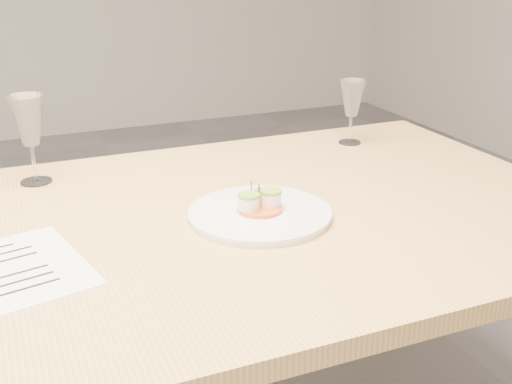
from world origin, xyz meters
name	(u,v)px	position (x,y,z in m)	size (l,w,h in m)	color
dining_table	(32,278)	(0.00, 0.00, 0.68)	(2.40, 1.00, 0.75)	#DFB161
dinner_plate	(260,212)	(0.46, -0.05, 0.76)	(0.30, 0.30, 0.08)	white
recipe_sheet	(15,269)	(-0.03, -0.09, 0.75)	(0.28, 0.33, 0.00)	white
wine_glass_3	(29,122)	(0.05, 0.36, 0.90)	(0.08, 0.08, 0.21)	white
wine_glass_4	(352,99)	(0.91, 0.35, 0.88)	(0.07, 0.07, 0.18)	white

